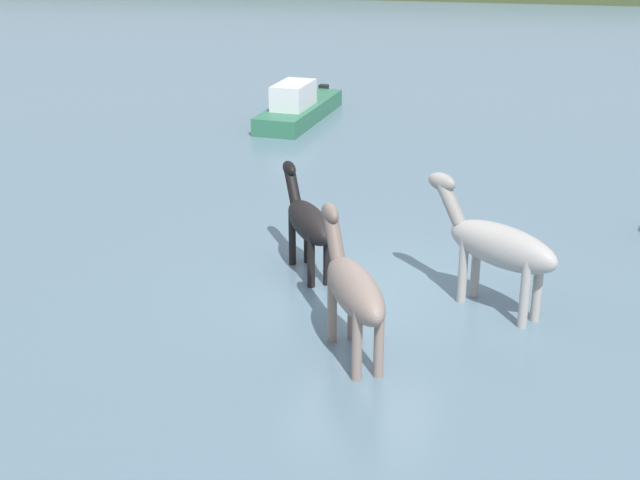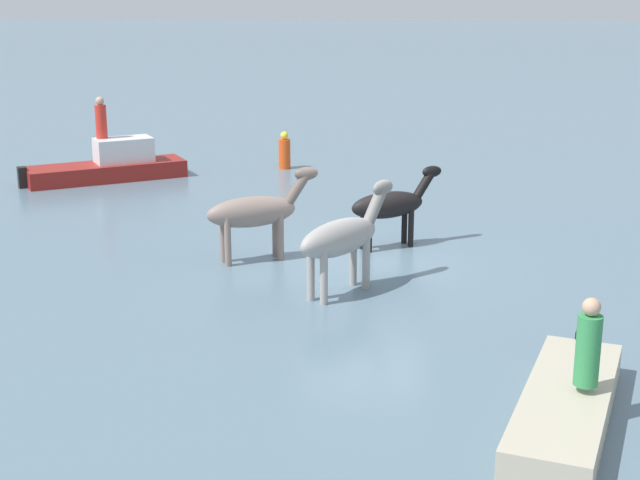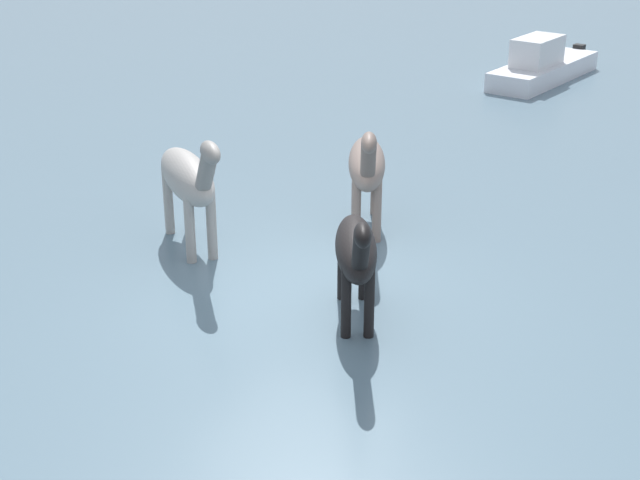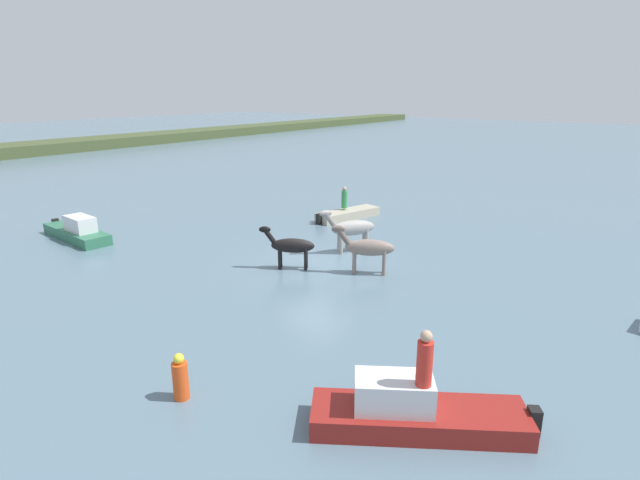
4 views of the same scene
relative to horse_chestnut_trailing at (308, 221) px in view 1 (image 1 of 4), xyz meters
The scene contains 5 objects.
ground_plane 1.51m from the horse_chestnut_trailing, 24.14° to the right, with size 214.99×214.99×0.00m, color slate.
horse_chestnut_trailing is the anchor object (origin of this frame).
horse_lead 3.27m from the horse_chestnut_trailing, 14.13° to the right, with size 2.26×1.82×1.96m.
horse_rear_stallion 3.01m from the horse_chestnut_trailing, 65.02° to the right, with size 1.48×2.31×1.88m.
boat_skiff_near 11.15m from the horse_chestnut_trailing, 104.28° to the left, with size 1.68×4.78×1.34m.
Camera 1 is at (2.02, -12.92, 5.99)m, focal length 48.68 mm.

